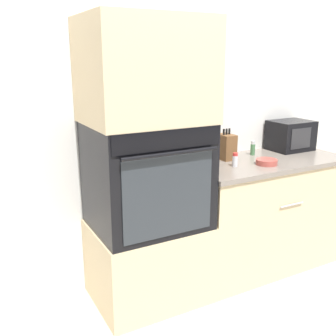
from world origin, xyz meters
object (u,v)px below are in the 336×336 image
at_px(knife_block, 226,147).
at_px(condiment_jar_far, 235,160).
at_px(wall_oven, 147,175).
at_px(microwave, 290,135).
at_px(condiment_jar_near, 228,149).
at_px(bowl, 267,162).
at_px(condiment_jar_mid, 253,148).

bearing_deg(knife_block, condiment_jar_far, -108.54).
bearing_deg(wall_oven, knife_block, 11.41).
distance_m(microwave, condiment_jar_near, 0.60).
relative_size(bowl, condiment_jar_far, 1.56).
xyz_separation_m(condiment_jar_near, condiment_jar_mid, (0.19, -0.08, 0.00)).
distance_m(bowl, condiment_jar_far, 0.25).
xyz_separation_m(knife_block, condiment_jar_far, (-0.07, -0.21, -0.05)).
height_order(wall_oven, bowl, wall_oven).
relative_size(knife_block, condiment_jar_mid, 2.07).
relative_size(condiment_jar_mid, condiment_jar_far, 1.14).
distance_m(bowl, condiment_jar_near, 0.37).
relative_size(knife_block, bowl, 1.52).
bearing_deg(condiment_jar_far, microwave, 15.66).
height_order(wall_oven, condiment_jar_mid, wall_oven).
relative_size(bowl, condiment_jar_mid, 1.37).
height_order(knife_block, condiment_jar_mid, knife_block).
relative_size(wall_oven, microwave, 2.10).
bearing_deg(wall_oven, condiment_jar_mid, 8.80).
bearing_deg(condiment_jar_near, knife_block, -135.44).
bearing_deg(condiment_jar_far, condiment_jar_mid, 31.80).
distance_m(condiment_jar_near, condiment_jar_far, 0.33).
relative_size(knife_block, condiment_jar_near, 2.22).
xyz_separation_m(microwave, condiment_jar_far, (-0.75, -0.21, -0.08)).
height_order(bowl, condiment_jar_far, condiment_jar_far).
bearing_deg(condiment_jar_near, microwave, -7.54).
distance_m(wall_oven, condiment_jar_near, 0.86).
distance_m(wall_oven, condiment_jar_mid, 1.03).
relative_size(microwave, condiment_jar_near, 3.22).
height_order(wall_oven, microwave, wall_oven).
xyz_separation_m(microwave, knife_block, (-0.68, -0.00, -0.03)).
distance_m(condiment_jar_near, condiment_jar_mid, 0.20).
distance_m(microwave, condiment_jar_mid, 0.41).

